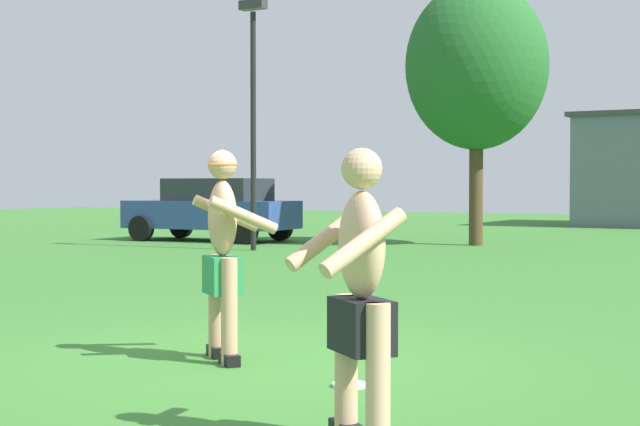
{
  "coord_description": "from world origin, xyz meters",
  "views": [
    {
      "loc": [
        4.28,
        -6.34,
        1.41
      ],
      "look_at": [
        0.87,
        -0.39,
        1.21
      ],
      "focal_mm": 53.85,
      "sensor_mm": 36.0,
      "label": 1
    }
  ],
  "objects_px": {
    "tree_near_building": "(477,66)",
    "frisbee": "(349,385)",
    "lamp_post": "(253,96)",
    "player_with_cap": "(223,245)",
    "player_in_black": "(360,291)",
    "car_blue_near_post": "(213,208)"
  },
  "relations": [
    {
      "from": "player_in_black",
      "to": "tree_near_building",
      "type": "height_order",
      "value": "tree_near_building"
    },
    {
      "from": "frisbee",
      "to": "player_in_black",
      "type": "bearing_deg",
      "value": -59.83
    },
    {
      "from": "lamp_post",
      "to": "player_in_black",
      "type": "bearing_deg",
      "value": -54.13
    },
    {
      "from": "player_with_cap",
      "to": "car_blue_near_post",
      "type": "distance_m",
      "value": 16.73
    },
    {
      "from": "frisbee",
      "to": "tree_near_building",
      "type": "relative_size",
      "value": 0.04
    },
    {
      "from": "player_with_cap",
      "to": "player_in_black",
      "type": "xyz_separation_m",
      "value": [
        2.12,
        -1.71,
        -0.09
      ]
    },
    {
      "from": "player_in_black",
      "to": "player_with_cap",
      "type": "bearing_deg",
      "value": 141.07
    },
    {
      "from": "lamp_post",
      "to": "tree_near_building",
      "type": "bearing_deg",
      "value": 48.48
    },
    {
      "from": "frisbee",
      "to": "car_blue_near_post",
      "type": "xyz_separation_m",
      "value": [
        -11.28,
        13.82,
        0.81
      ]
    },
    {
      "from": "tree_near_building",
      "to": "player_with_cap",
      "type": "bearing_deg",
      "value": -76.86
    },
    {
      "from": "frisbee",
      "to": "lamp_post",
      "type": "distance_m",
      "value": 14.53
    },
    {
      "from": "frisbee",
      "to": "tree_near_building",
      "type": "height_order",
      "value": "tree_near_building"
    },
    {
      "from": "player_with_cap",
      "to": "car_blue_near_post",
      "type": "xyz_separation_m",
      "value": [
        -9.95,
        13.45,
        -0.11
      ]
    },
    {
      "from": "player_with_cap",
      "to": "lamp_post",
      "type": "distance_m",
      "value": 13.3
    },
    {
      "from": "player_with_cap",
      "to": "player_in_black",
      "type": "relative_size",
      "value": 1.06
    },
    {
      "from": "player_in_black",
      "to": "car_blue_near_post",
      "type": "distance_m",
      "value": 19.38
    },
    {
      "from": "car_blue_near_post",
      "to": "player_in_black",
      "type": "bearing_deg",
      "value": -51.49
    },
    {
      "from": "player_with_cap",
      "to": "tree_near_building",
      "type": "xyz_separation_m",
      "value": [
        -3.51,
        15.03,
        3.25
      ]
    },
    {
      "from": "player_in_black",
      "to": "lamp_post",
      "type": "xyz_separation_m",
      "value": [
        -9.2,
        12.72,
        2.49
      ]
    },
    {
      "from": "lamp_post",
      "to": "tree_near_building",
      "type": "xyz_separation_m",
      "value": [
        3.56,
        4.03,
        0.85
      ]
    },
    {
      "from": "player_with_cap",
      "to": "frisbee",
      "type": "bearing_deg",
      "value": -15.23
    },
    {
      "from": "tree_near_building",
      "to": "frisbee",
      "type": "bearing_deg",
      "value": -72.53
    }
  ]
}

